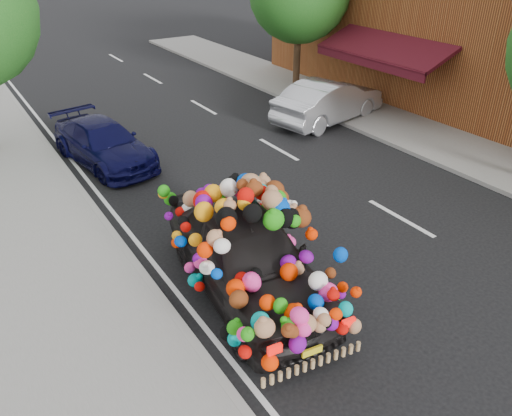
# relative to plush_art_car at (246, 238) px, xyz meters

# --- Properties ---
(ground) EXTENTS (100.00, 100.00, 0.00)m
(ground) POSITION_rel_plush_art_car_xyz_m (0.84, 0.28, -1.13)
(ground) COLOR black
(ground) RESTS_ON ground
(sidewalk) EXTENTS (4.00, 60.00, 0.12)m
(sidewalk) POSITION_rel_plush_art_car_xyz_m (-3.46, 0.28, -1.07)
(sidewalk) COLOR gray
(sidewalk) RESTS_ON ground
(kerb) EXTENTS (0.15, 60.00, 0.13)m
(kerb) POSITION_rel_plush_art_car_xyz_m (-1.51, 0.28, -1.07)
(kerb) COLOR gray
(kerb) RESTS_ON ground
(footpath_far) EXTENTS (3.00, 40.00, 0.12)m
(footpath_far) POSITION_rel_plush_art_car_xyz_m (9.04, 3.28, -1.07)
(footpath_far) COLOR gray
(footpath_far) RESTS_ON ground
(lane_markings) EXTENTS (6.00, 50.00, 0.01)m
(lane_markings) POSITION_rel_plush_art_car_xyz_m (4.44, 0.28, -1.13)
(lane_markings) COLOR silver
(lane_markings) RESTS_ON ground
(plush_art_car) EXTENTS (2.76, 5.00, 2.20)m
(plush_art_car) POSITION_rel_plush_art_car_xyz_m (0.00, 0.00, 0.00)
(plush_art_car) COLOR black
(plush_art_car) RESTS_ON ground
(navy_sedan) EXTENTS (2.30, 4.31, 1.19)m
(navy_sedan) POSITION_rel_plush_art_car_xyz_m (-0.35, 7.21, -0.54)
(navy_sedan) COLOR black
(navy_sedan) RESTS_ON ground
(silver_hatchback) EXTENTS (4.67, 2.40, 1.47)m
(silver_hatchback) POSITION_rel_plush_art_car_xyz_m (7.39, 6.47, -0.40)
(silver_hatchback) COLOR #B5B6BD
(silver_hatchback) RESTS_ON ground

